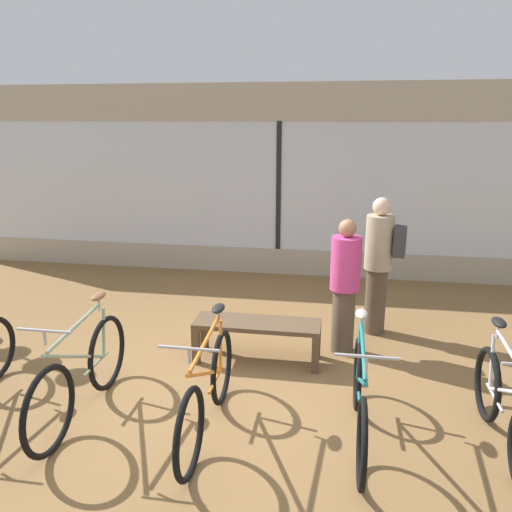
% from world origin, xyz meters
% --- Properties ---
extents(ground_plane, '(24.00, 24.00, 0.00)m').
position_xyz_m(ground_plane, '(0.00, 0.00, 0.00)').
color(ground_plane, olive).
extents(shop_back_wall, '(12.00, 0.08, 3.20)m').
position_xyz_m(shop_back_wall, '(0.00, 4.05, 1.64)').
color(shop_back_wall, '#B2A893').
rests_on(shop_back_wall, ground_plane).
extents(bicycle_left, '(0.46, 1.79, 1.06)m').
position_xyz_m(bicycle_left, '(-1.22, -0.56, 0.41)').
color(bicycle_left, black).
rests_on(bicycle_left, ground_plane).
extents(bicycle_center, '(0.46, 1.76, 1.04)m').
position_xyz_m(bicycle_center, '(-0.02, -0.64, 0.39)').
color(bicycle_center, black).
rests_on(bicycle_center, ground_plane).
extents(bicycle_right, '(0.46, 1.72, 1.02)m').
position_xyz_m(bicycle_right, '(1.25, -0.52, 0.38)').
color(bicycle_right, black).
rests_on(bicycle_right, ground_plane).
extents(bicycle_far_right, '(0.46, 1.67, 1.02)m').
position_xyz_m(bicycle_far_right, '(2.40, -0.49, 0.37)').
color(bicycle_far_right, black).
rests_on(bicycle_far_right, ground_plane).
extents(display_bench, '(1.40, 0.44, 0.47)m').
position_xyz_m(display_bench, '(0.17, 0.76, 0.38)').
color(display_bench, brown).
rests_on(display_bench, ground_plane).
extents(customer_near_rack, '(0.52, 0.39, 1.73)m').
position_xyz_m(customer_near_rack, '(1.54, 1.77, 0.93)').
color(customer_near_rack, brown).
rests_on(customer_near_rack, ground_plane).
extents(customer_by_window, '(0.37, 0.50, 1.57)m').
position_xyz_m(customer_by_window, '(1.12, 1.16, 0.85)').
color(customer_by_window, brown).
rests_on(customer_by_window, ground_plane).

